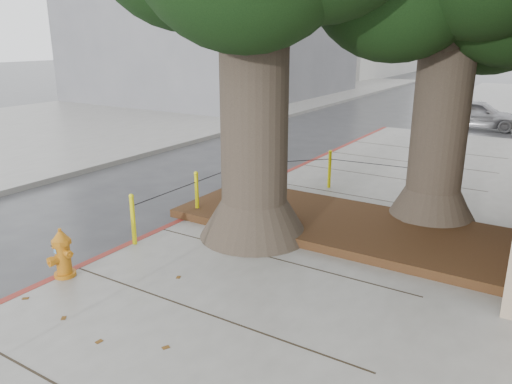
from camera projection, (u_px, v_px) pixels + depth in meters
ground at (171, 310)px, 7.08m from camera, size 140.00×140.00×0.00m
sidewalk_opposite at (83, 122)px, 22.26m from camera, size 14.00×60.00×0.15m
curb_red at (178, 225)px, 10.10m from camera, size 0.14×26.00×0.16m
planter_bed at (339, 224)px, 9.71m from camera, size 6.40×2.60×0.16m
bollard_ring at (274, 183)px, 10.86m from camera, size 3.79×5.39×0.95m
fire_hydrant at (62, 253)px, 7.65m from camera, size 0.42×0.39×0.79m
car_silver at (477, 114)px, 20.96m from camera, size 3.66×1.64×1.22m
car_dark at (233, 97)px, 26.41m from camera, size 1.96×4.52×1.30m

